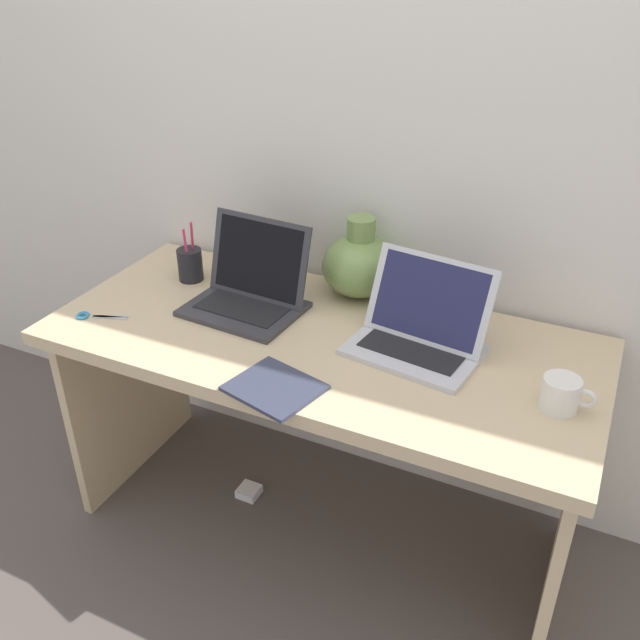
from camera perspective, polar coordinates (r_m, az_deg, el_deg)
ground_plane at (r=2.33m, az=0.00°, el=-16.55°), size 6.00×6.00×0.00m
back_wall at (r=2.01m, az=4.81°, el=15.78°), size 4.40×0.04×2.40m
desk at (r=1.96m, az=0.00°, el=-5.08°), size 1.51×0.67×0.72m
laptop_left at (r=2.00m, az=-5.76°, el=2.90°), size 0.34×0.27×0.25m
laptop_right at (r=1.81m, az=8.41°, el=-0.55°), size 0.36×0.29×0.23m
green_vase at (r=2.05m, az=3.34°, el=4.67°), size 0.23×0.23×0.24m
notebook_stack at (r=1.67m, az=-3.79°, el=-5.64°), size 0.24×0.22×0.01m
coffee_mug at (r=1.68m, az=19.40°, el=-5.83°), size 0.12×0.09×0.08m
pen_cup at (r=2.19m, az=-10.73°, el=4.58°), size 0.08×0.08×0.19m
scissors at (r=2.07m, az=-18.36°, el=0.31°), size 0.14×0.08×0.01m
power_brick at (r=2.42m, az=-5.92°, el=-13.97°), size 0.07×0.07×0.03m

